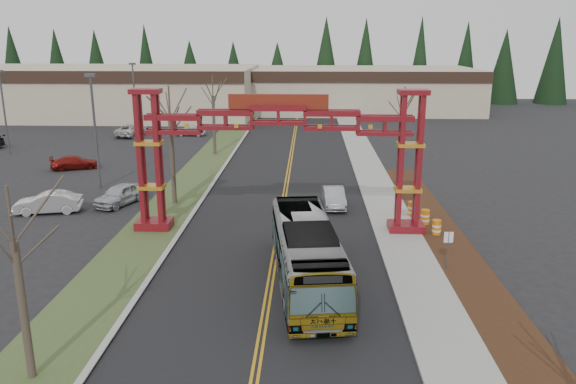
{
  "coord_description": "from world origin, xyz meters",
  "views": [
    {
      "loc": [
        1.88,
        -15.72,
        11.83
      ],
      "look_at": [
        0.73,
        14.14,
        3.61
      ],
      "focal_mm": 35.0,
      "sensor_mm": 36.0,
      "label": 1
    }
  ],
  "objects_px": {
    "gateway_arch": "(278,138)",
    "parked_car_mid_a": "(75,162)",
    "parked_car_far_b": "(132,130)",
    "light_pole_near": "(95,123)",
    "parked_car_near_a": "(120,194)",
    "retail_building_east": "(358,89)",
    "bare_tree_median_near": "(14,242)",
    "silver_sedan": "(334,197)",
    "parked_car_near_b": "(48,203)",
    "bare_tree_right_far": "(404,110)",
    "light_pole_mid": "(4,106)",
    "transit_bus": "(307,254)",
    "retail_building_west": "(106,91)",
    "bare_tree_median_far": "(213,97)",
    "barrel_mid": "(425,218)",
    "barrel_south": "(436,228)",
    "light_pole_far": "(134,93)",
    "street_sign": "(448,243)",
    "barrel_north": "(412,210)",
    "bare_tree_median_mid": "(170,117)",
    "parked_car_far_a": "(190,131)"
  },
  "relations": [
    {
      "from": "gateway_arch",
      "to": "retail_building_west",
      "type": "relative_size",
      "value": 0.4
    },
    {
      "from": "parked_car_near_b",
      "to": "light_pole_near",
      "type": "height_order",
      "value": "light_pole_near"
    },
    {
      "from": "bare_tree_median_mid",
      "to": "street_sign",
      "type": "height_order",
      "value": "bare_tree_median_mid"
    },
    {
      "from": "transit_bus",
      "to": "bare_tree_right_far",
      "type": "xyz_separation_m",
      "value": [
        8.2,
        23.07,
        4.25
      ]
    },
    {
      "from": "parked_car_far_b",
      "to": "street_sign",
      "type": "bearing_deg",
      "value": 136.37
    },
    {
      "from": "retail_building_east",
      "to": "street_sign",
      "type": "xyz_separation_m",
      "value": [
        -0.83,
        -67.92,
        -1.98
      ]
    },
    {
      "from": "bare_tree_median_near",
      "to": "bare_tree_right_far",
      "type": "xyz_separation_m",
      "value": [
        18.0,
        31.45,
        0.67
      ]
    },
    {
      "from": "parked_car_far_a",
      "to": "light_pole_far",
      "type": "height_order",
      "value": "light_pole_far"
    },
    {
      "from": "retail_building_east",
      "to": "barrel_north",
      "type": "distance_m",
      "value": 58.98
    },
    {
      "from": "parked_car_far_a",
      "to": "barrel_north",
      "type": "height_order",
      "value": "parked_car_far_a"
    },
    {
      "from": "bare_tree_median_mid",
      "to": "light_pole_near",
      "type": "distance_m",
      "value": 8.39
    },
    {
      "from": "parked_car_near_a",
      "to": "barrel_mid",
      "type": "relative_size",
      "value": 4.14
    },
    {
      "from": "parked_car_near_b",
      "to": "bare_tree_right_far",
      "type": "height_order",
      "value": "bare_tree_right_far"
    },
    {
      "from": "bare_tree_median_near",
      "to": "bare_tree_right_far",
      "type": "bearing_deg",
      "value": 60.22
    },
    {
      "from": "silver_sedan",
      "to": "barrel_north",
      "type": "distance_m",
      "value": 5.74
    },
    {
      "from": "light_pole_mid",
      "to": "transit_bus",
      "type": "bearing_deg",
      "value": -44.8
    },
    {
      "from": "parked_car_near_b",
      "to": "bare_tree_right_far",
      "type": "bearing_deg",
      "value": 102.33
    },
    {
      "from": "parked_car_far_b",
      "to": "light_pole_near",
      "type": "distance_m",
      "value": 25.94
    },
    {
      "from": "parked_car_mid_a",
      "to": "light_pole_mid",
      "type": "height_order",
      "value": "light_pole_mid"
    },
    {
      "from": "transit_bus",
      "to": "parked_car_near_b",
      "type": "bearing_deg",
      "value": 141.54
    },
    {
      "from": "parked_car_near_b",
      "to": "bare_tree_median_far",
      "type": "bearing_deg",
      "value": 145.91
    },
    {
      "from": "parked_car_near_a",
      "to": "light_pole_far",
      "type": "relative_size",
      "value": 0.5
    },
    {
      "from": "barrel_south",
      "to": "parked_car_far_b",
      "type": "bearing_deg",
      "value": 130.17
    },
    {
      "from": "bare_tree_median_far",
      "to": "light_pole_far",
      "type": "distance_m",
      "value": 17.63
    },
    {
      "from": "bare_tree_median_near",
      "to": "bare_tree_right_far",
      "type": "distance_m",
      "value": 36.24
    },
    {
      "from": "transit_bus",
      "to": "street_sign",
      "type": "xyz_separation_m",
      "value": [
        7.37,
        2.05,
        -0.09
      ]
    },
    {
      "from": "silver_sedan",
      "to": "bare_tree_median_mid",
      "type": "height_order",
      "value": "bare_tree_median_mid"
    },
    {
      "from": "light_pole_mid",
      "to": "light_pole_far",
      "type": "height_order",
      "value": "light_pole_far"
    },
    {
      "from": "light_pole_far",
      "to": "bare_tree_right_far",
      "type": "bearing_deg",
      "value": -35.43
    },
    {
      "from": "transit_bus",
      "to": "bare_tree_median_far",
      "type": "relative_size",
      "value": 1.42
    },
    {
      "from": "barrel_south",
      "to": "light_pole_far",
      "type": "bearing_deg",
      "value": 128.84
    },
    {
      "from": "light_pole_mid",
      "to": "barrel_north",
      "type": "distance_m",
      "value": 43.92
    },
    {
      "from": "parked_car_near_b",
      "to": "light_pole_near",
      "type": "relative_size",
      "value": 0.49
    },
    {
      "from": "bare_tree_median_near",
      "to": "silver_sedan",
      "type": "bearing_deg",
      "value": 61.8
    },
    {
      "from": "parked_car_near_a",
      "to": "light_pole_near",
      "type": "relative_size",
      "value": 0.48
    },
    {
      "from": "retail_building_east",
      "to": "light_pole_far",
      "type": "distance_m",
      "value": 39.47
    },
    {
      "from": "transit_bus",
      "to": "parked_car_near_b",
      "type": "xyz_separation_m",
      "value": [
        -18.11,
        11.13,
        -0.88
      ]
    },
    {
      "from": "parked_car_near_a",
      "to": "parked_car_near_b",
      "type": "bearing_deg",
      "value": -131.13
    },
    {
      "from": "parked_car_near_a",
      "to": "parked_car_far_a",
      "type": "bearing_deg",
      "value": 113.57
    },
    {
      "from": "retail_building_east",
      "to": "parked_car_far_b",
      "type": "xyz_separation_m",
      "value": [
        -30.22,
        -27.06,
        -2.77
      ]
    },
    {
      "from": "parked_car_near_b",
      "to": "street_sign",
      "type": "relative_size",
      "value": 2.12
    },
    {
      "from": "gateway_arch",
      "to": "parked_car_mid_a",
      "type": "distance_m",
      "value": 26.58
    },
    {
      "from": "bare_tree_median_far",
      "to": "barrel_mid",
      "type": "relative_size",
      "value": 7.64
    },
    {
      "from": "bare_tree_median_far",
      "to": "barrel_south",
      "type": "distance_m",
      "value": 30.63
    },
    {
      "from": "transit_bus",
      "to": "bare_tree_right_far",
      "type": "bearing_deg",
      "value": 63.54
    },
    {
      "from": "parked_car_far_b",
      "to": "barrel_mid",
      "type": "relative_size",
      "value": 4.98
    },
    {
      "from": "barrel_south",
      "to": "parked_car_mid_a",
      "type": "bearing_deg",
      "value": 149.86
    },
    {
      "from": "retail_building_west",
      "to": "transit_bus",
      "type": "xyz_separation_m",
      "value": [
        31.8,
        -61.97,
        -2.14
      ]
    },
    {
      "from": "parked_car_near_b",
      "to": "parked_car_far_a",
      "type": "relative_size",
      "value": 1.22
    },
    {
      "from": "parked_car_mid_a",
      "to": "barrel_south",
      "type": "xyz_separation_m",
      "value": [
        29.79,
        -17.29,
        -0.11
      ]
    }
  ]
}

